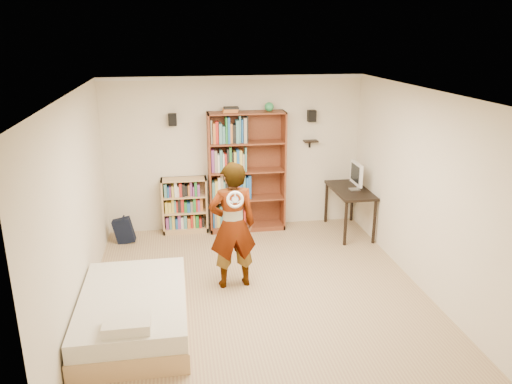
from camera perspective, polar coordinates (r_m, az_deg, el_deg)
ground at (r=6.97m, az=0.23°, el=-11.32°), size 4.50×5.00×0.01m
room_shell at (r=6.31m, az=0.25°, el=2.80°), size 4.52×5.02×2.71m
crown_molding at (r=6.13m, az=0.26°, el=11.02°), size 4.50×5.00×0.06m
speaker_left at (r=8.52m, az=-9.53°, el=8.16°), size 0.14×0.12×0.20m
speaker_right at (r=8.84m, az=6.39°, el=8.64°), size 0.14×0.12×0.20m
wall_shelf at (r=8.93m, az=6.27°, el=5.80°), size 0.25×0.16×0.02m
tall_bookshelf at (r=8.72m, az=-1.06°, el=2.26°), size 1.33×0.39×2.11m
low_bookshelf at (r=8.85m, az=-8.15°, el=-1.52°), size 0.78×0.29×0.98m
computer_desk at (r=8.92m, az=10.59°, el=-2.11°), size 0.59×1.17×0.80m
imac at (r=8.70m, az=11.28°, el=1.76°), size 0.12×0.49×0.48m
daybed at (r=6.24m, az=-13.81°, el=-12.69°), size 1.25×1.93×0.57m
person at (r=6.78m, az=-2.69°, el=-3.87°), size 0.69×0.49×1.78m
wii_wheel at (r=6.30m, az=-2.40°, el=-0.88°), size 0.22×0.08×0.23m
navy_bag at (r=8.69m, az=-14.86°, el=-4.23°), size 0.34×0.23×0.44m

